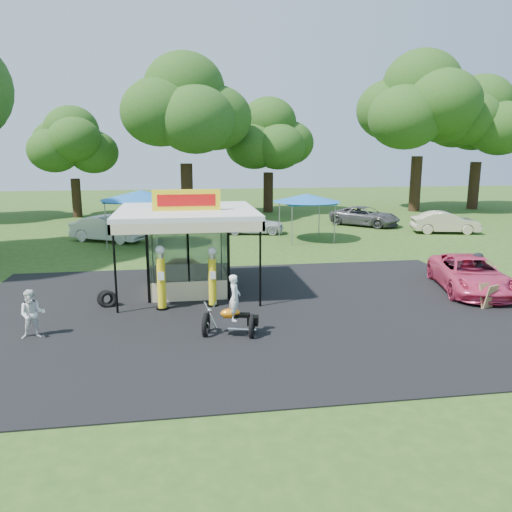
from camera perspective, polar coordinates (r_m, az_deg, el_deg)
The scene contains 24 objects.
ground at distance 16.08m, azimuth -0.07°, elevation -8.59°, with size 120.00×120.00×0.00m, color #2A4B17.
asphalt_apron at distance 17.94m, azimuth -1.03°, elevation -6.31°, with size 20.00×14.00×0.04m, color black.
gas_station_kiosk at distance 20.25m, azimuth -7.81°, elevation 0.86°, with size 5.40×5.40×4.18m.
gas_pump_left at distance 18.13m, azimuth -10.78°, elevation -2.65°, with size 0.44×0.44×2.37m.
gas_pump_right at distance 18.27m, azimuth -5.01°, elevation -2.57°, with size 0.42×0.42×2.24m.
motorcycle at distance 15.43m, azimuth -2.67°, elevation -6.37°, with size 1.80×1.16×2.04m.
spare_tires at distance 19.13m, azimuth -16.66°, elevation -4.73°, with size 0.79×0.54×0.65m.
a_frame_sign at distance 19.98m, azimuth 24.99°, elevation -4.21°, with size 0.56×0.62×0.92m.
kiosk_car at distance 22.68m, azimuth -7.83°, elevation -1.30°, with size 1.13×2.82×0.96m, color yellow.
pink_sedan at distance 22.09m, azimuth 23.27°, elevation -1.92°, with size 2.37×5.14×1.43m, color #DE3C67.
spectator_west at distance 16.72m, azimuth -24.21°, elevation -6.09°, with size 0.75×0.58×1.54m, color white.
spectator_east_a at distance 22.52m, azimuth 23.91°, elevation -1.58°, with size 0.99×0.57×1.54m, color black.
bg_car_a at distance 32.83m, azimuth -16.50°, elevation 3.00°, with size 1.69×4.86×1.60m, color silver.
bg_car_b at distance 36.12m, azimuth -6.33°, elevation 4.07°, with size 2.01×4.93×1.43m, color #A80C1F.
bg_car_c at distance 34.35m, azimuth -0.39°, elevation 3.75°, with size 1.71×4.25×1.45m, color silver.
bg_car_d at distance 39.02m, azimuth 12.35°, elevation 4.47°, with size 2.41×5.22×1.45m, color #4D4D4F.
bg_car_e at distance 37.06m, azimuth 20.82°, elevation 3.61°, with size 1.58×4.52×1.49m, color beige.
tent_west at distance 30.71m, azimuth -13.03°, elevation 6.75°, with size 4.75×4.75×3.32m.
tent_east at distance 31.77m, azimuth 5.82°, elevation 6.59°, with size 4.26×4.26×2.98m.
oak_far_b at distance 45.50m, azimuth -20.20°, elevation 11.47°, with size 7.62×7.62×9.09m.
oak_far_c at distance 41.86m, azimuth -8.12°, elevation 15.42°, with size 11.01×11.01×12.98m.
oak_far_d at distance 46.53m, azimuth 1.43°, elevation 12.99°, with size 8.51×8.51×10.13m.
oak_far_e at distance 49.52m, azimuth 18.25°, elevation 15.37°, with size 11.93×11.93×14.20m.
oak_far_f at distance 53.45m, azimuth 24.16°, elevation 13.43°, with size 10.25×10.25×12.36m.
Camera 1 is at (-2.27, -14.88, 5.66)m, focal length 35.00 mm.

